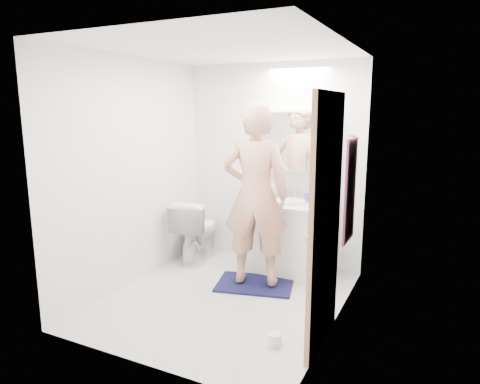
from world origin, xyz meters
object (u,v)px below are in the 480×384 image
Objects in this scene: toilet at (197,230)px; person at (255,195)px; toothbrush_cup at (307,198)px; medicine_cabinet at (295,141)px; vanity_cabinet at (288,239)px; soap_bottle_b at (284,192)px; soap_bottle_a at (272,189)px; toilet_paper_roll at (274,339)px.

toilet is 0.41× the size of person.
medicine_cabinet is at bearing 164.83° from toothbrush_cup.
vanity_cabinet is 1.15× the size of toilet.
toothbrush_cup is (0.29, -0.02, -0.04)m from soap_bottle_b.
soap_bottle_a is 2.04m from toilet_paper_roll.
toothbrush_cup is at bearing -130.51° from person.
person is 0.69m from soap_bottle_a.
person is at bearing -94.39° from soap_bottle_b.
medicine_cabinet reaches higher than vanity_cabinet.
soap_bottle_a is 0.14m from soap_bottle_b.
soap_bottle_a is 1.41× the size of soap_bottle_b.
person is at bearing -102.33° from medicine_cabinet.
person is 7.93× the size of soap_bottle_a.
soap_bottle_a is at bearing -178.66° from toothbrush_cup.
vanity_cabinet is at bearing 177.19° from toilet.
medicine_cabinet is (-0.02, 0.21, 1.11)m from vanity_cabinet.
soap_bottle_b is (-0.13, 0.18, 0.51)m from vanity_cabinet.
toilet_paper_roll is at bearing -74.01° from vanity_cabinet.
soap_bottle_a is 2.48× the size of toothbrush_cup.
toothbrush_cup is at bearing -15.17° from medicine_cabinet.
person is 17.17× the size of toilet_paper_roll.
person reaches higher than toothbrush_cup.
soap_bottle_b is at bearing 176.08° from toothbrush_cup.
medicine_cabinet reaches higher than toilet.
medicine_cabinet is at bearing -172.61° from toilet.
toilet_paper_roll is (0.46, -1.75, -1.45)m from medicine_cabinet.
person is 1.52m from toilet_paper_roll.
person is at bearing 148.61° from toilet.
vanity_cabinet is at bearing -84.85° from medicine_cabinet.
toothbrush_cup reaches higher than toilet.
soap_bottle_a is (-0.26, 0.15, 0.55)m from vanity_cabinet.
soap_bottle_b is at bearing -108.27° from person.
medicine_cabinet is 8.00× the size of toilet_paper_roll.
toilet is at bearing -174.36° from vanity_cabinet.
soap_bottle_a is (-0.08, 0.68, -0.05)m from person.
soap_bottle_b is at bearing 125.06° from vanity_cabinet.
medicine_cabinet is 2.32m from toilet_paper_roll.
toilet_paper_roll is (0.71, -1.69, -0.89)m from soap_bottle_a.
vanity_cabinet is 5.34× the size of soap_bottle_b.
person is at bearing -108.82° from vanity_cabinet.
vanity_cabinet reaches higher than toilet_paper_roll.
toilet_paper_roll is at bearing -75.26° from medicine_cabinet.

